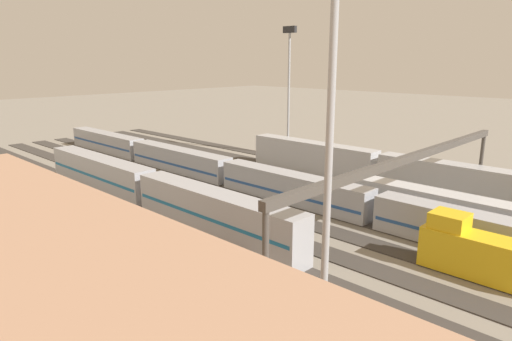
% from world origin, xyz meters
% --- Properties ---
extents(ground_plane, '(400.00, 400.00, 0.00)m').
position_xyz_m(ground_plane, '(0.00, 0.00, 0.00)').
color(ground_plane, gray).
extents(track_bed_0, '(140.00, 2.80, 0.12)m').
position_xyz_m(track_bed_0, '(0.00, -20.00, 0.06)').
color(track_bed_0, '#3D3833').
rests_on(track_bed_0, ground_plane).
extents(track_bed_1, '(140.00, 2.80, 0.12)m').
position_xyz_m(track_bed_1, '(0.00, -15.00, 0.06)').
color(track_bed_1, '#3D3833').
rests_on(track_bed_1, ground_plane).
extents(track_bed_2, '(140.00, 2.80, 0.12)m').
position_xyz_m(track_bed_2, '(0.00, -10.00, 0.06)').
color(track_bed_2, '#3D3833').
rests_on(track_bed_2, ground_plane).
extents(track_bed_3, '(140.00, 2.80, 0.12)m').
position_xyz_m(track_bed_3, '(0.00, -5.00, 0.06)').
color(track_bed_3, '#4C443D').
rests_on(track_bed_3, ground_plane).
extents(track_bed_4, '(140.00, 2.80, 0.12)m').
position_xyz_m(track_bed_4, '(0.00, 0.00, 0.06)').
color(track_bed_4, '#3D3833').
rests_on(track_bed_4, ground_plane).
extents(track_bed_5, '(140.00, 2.80, 0.12)m').
position_xyz_m(track_bed_5, '(0.00, 5.00, 0.06)').
color(track_bed_5, '#3D3833').
rests_on(track_bed_5, ground_plane).
extents(track_bed_6, '(140.00, 2.80, 0.12)m').
position_xyz_m(track_bed_6, '(0.00, 10.00, 0.06)').
color(track_bed_6, '#3D3833').
rests_on(track_bed_6, ground_plane).
extents(track_bed_7, '(140.00, 2.80, 0.12)m').
position_xyz_m(track_bed_7, '(0.00, 15.00, 0.06)').
color(track_bed_7, '#3D3833').
rests_on(track_bed_7, ground_plane).
extents(track_bed_8, '(140.00, 2.80, 0.12)m').
position_xyz_m(track_bed_8, '(0.00, 20.00, 0.06)').
color(track_bed_8, '#3D3833').
rests_on(track_bed_8, ground_plane).
extents(train_on_track_5, '(10.00, 3.00, 5.00)m').
position_xyz_m(train_on_track_5, '(-25.51, 5.00, 2.16)').
color(train_on_track_5, gold).
rests_on(train_on_track_5, ground_plane).
extents(train_on_track_7, '(47.20, 3.06, 5.00)m').
position_xyz_m(train_on_track_7, '(9.15, 15.00, 2.63)').
color(train_on_track_7, '#A8AAB2').
rests_on(train_on_track_7, ground_plane).
extents(train_on_track_1, '(71.40, 3.00, 5.00)m').
position_xyz_m(train_on_track_1, '(-17.01, -15.00, 2.62)').
color(train_on_track_1, '#B7BABF').
rests_on(train_on_track_1, ground_plane).
extents(train_on_track_4, '(95.60, 3.06, 3.80)m').
position_xyz_m(train_on_track_4, '(11.31, 0.00, 1.99)').
color(train_on_track_4, '#A8AAB2').
rests_on(train_on_track_4, ground_plane).
extents(light_mast_0, '(2.80, 0.70, 24.22)m').
position_xyz_m(light_mast_0, '(19.24, -23.09, 15.70)').
color(light_mast_0, '#9EA0A5').
rests_on(light_mast_0, ground_plane).
extents(light_mast_1, '(2.80, 0.70, 24.42)m').
position_xyz_m(light_mast_1, '(-22.50, 23.40, 15.80)').
color(light_mast_1, '#9EA0A5').
rests_on(light_mast_1, ground_plane).
extents(signal_gantry, '(0.70, 45.00, 8.80)m').
position_xyz_m(signal_gantry, '(-16.58, 0.00, 7.80)').
color(signal_gantry, '#4C4742').
rests_on(signal_gantry, ground_plane).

